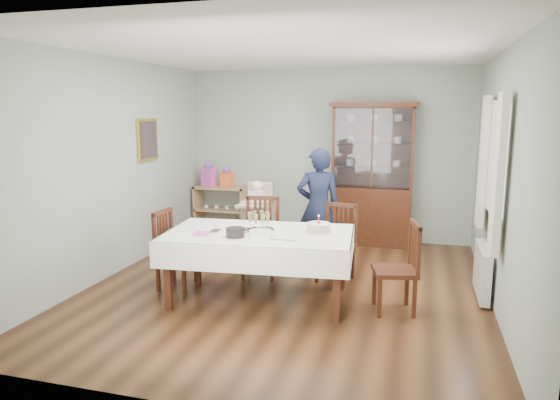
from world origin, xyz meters
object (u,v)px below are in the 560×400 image
at_px(gift_bag_pink, 209,175).
at_px(chair_end_right, 396,285).
at_px(chair_far_left, 260,253).
at_px(birthday_cake, 319,228).
at_px(chair_far_right, 336,258).
at_px(champagne_tray, 259,225).
at_px(gift_bag_orange, 227,178).
at_px(woman, 318,207).
at_px(china_cabinet, 372,172).
at_px(sideboard, 221,210).
at_px(dining_table, 259,266).
at_px(high_chair, 257,229).
at_px(chair_end_left, 177,266).

bearing_deg(gift_bag_pink, chair_end_right, -39.23).
xyz_separation_m(chair_far_left, birthday_cake, (0.86, -0.63, 0.52)).
height_order(chair_far_right, champagne_tray, champagne_tray).
distance_m(chair_far_left, gift_bag_orange, 2.36).
distance_m(chair_far_right, woman, 0.82).
relative_size(woman, gift_bag_pink, 3.77).
bearing_deg(gift_bag_orange, china_cabinet, -0.04).
xyz_separation_m(sideboard, birthday_cake, (2.18, -2.58, 0.41)).
relative_size(dining_table, sideboard, 2.33).
relative_size(chair_far_left, chair_end_right, 1.04).
bearing_deg(gift_bag_pink, high_chair, -45.54).
bearing_deg(woman, gift_bag_pink, -48.12).
height_order(china_cabinet, birthday_cake, china_cabinet).
xyz_separation_m(sideboard, chair_far_right, (2.25, -1.85, -0.12)).
bearing_deg(dining_table, chair_far_right, 50.67).
distance_m(dining_table, champagne_tray, 0.44).
bearing_deg(chair_end_left, chair_end_right, -86.72).
bearing_deg(woman, sideboard, -51.22).
height_order(china_cabinet, chair_far_left, china_cabinet).
xyz_separation_m(china_cabinet, gift_bag_pink, (-2.71, 0.00, -0.14)).
distance_m(sideboard, gift_bag_pink, 0.62).
height_order(china_cabinet, chair_far_right, china_cabinet).
distance_m(china_cabinet, sideboard, 2.60).
distance_m(china_cabinet, chair_far_right, 2.03).
relative_size(sideboard, champagne_tray, 2.66).
xyz_separation_m(china_cabinet, birthday_cake, (-0.32, -2.56, -0.31)).
relative_size(chair_far_right, champagne_tray, 2.75).
bearing_deg(high_chair, chair_end_left, -107.60).
distance_m(birthday_cake, gift_bag_orange, 3.29).
relative_size(chair_end_right, gift_bag_pink, 2.25).
height_order(dining_table, chair_end_right, chair_end_right).
bearing_deg(chair_end_left, high_chair, -19.27).
relative_size(chair_far_right, birthday_cake, 3.20).
xyz_separation_m(chair_far_right, chair_end_right, (0.75, -0.79, 0.00)).
relative_size(dining_table, champagne_tray, 6.22).
bearing_deg(birthday_cake, china_cabinet, 82.78).
distance_m(chair_far_right, chair_end_left, 1.91).
xyz_separation_m(chair_far_left, high_chair, (-0.25, 0.62, 0.14)).
distance_m(chair_end_right, gift_bag_pink, 4.21).
bearing_deg(dining_table, sideboard, 119.76).
distance_m(chair_far_left, champagne_tray, 0.91).
height_order(sideboard, birthday_cake, birthday_cake).
distance_m(woman, high_chair, 0.92).
bearing_deg(birthday_cake, champagne_tray, -173.86).
bearing_deg(high_chair, birthday_cake, -43.54).
bearing_deg(high_chair, chair_far_right, -19.05).
bearing_deg(sideboard, high_chair, -51.06).
bearing_deg(gift_bag_pink, gift_bag_orange, 0.00).
bearing_deg(dining_table, chair_far_left, 107.05).
bearing_deg(sideboard, gift_bag_orange, -10.06).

